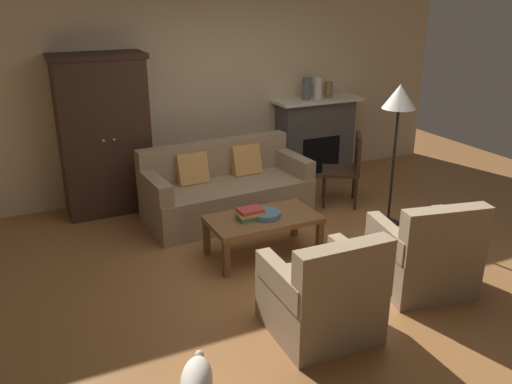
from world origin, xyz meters
TOP-DOWN VIEW (x-y plane):
  - ground_plane at (0.00, 0.00)m, footprint 9.60×9.60m
  - back_wall at (0.00, 2.55)m, footprint 7.20×0.10m
  - fireplace at (1.55, 2.30)m, footprint 1.26×0.48m
  - armoire at (-1.40, 2.22)m, footprint 1.06×0.57m
  - couch at (-0.20, 1.42)m, footprint 1.96×0.96m
  - coffee_table at (-0.25, 0.33)m, footprint 1.10×0.60m
  - fruit_bowl at (-0.22, 0.32)m, footprint 0.30×0.30m
  - book_stack at (-0.39, 0.34)m, footprint 0.26×0.19m
  - mantel_vase_slate at (1.37, 2.28)m, footprint 0.12×0.12m
  - mantel_vase_cream at (1.55, 2.28)m, footprint 0.13×0.13m
  - mantel_vase_bronze at (1.73, 2.28)m, footprint 0.11×0.11m
  - armchair_near_left at (-0.42, -1.06)m, footprint 0.80×0.79m
  - armchair_near_right at (0.76, -0.87)m, footprint 0.91×0.91m
  - side_chair_wooden at (1.32, 1.13)m, footprint 0.61×0.61m
  - floor_lamp at (1.40, 0.40)m, footprint 0.36×0.36m

SIDE VIEW (x-z plane):
  - ground_plane at x=0.00m, z-range 0.00..0.00m
  - armchair_near_left at x=-0.42m, z-range -0.12..0.76m
  - armchair_near_right at x=0.76m, z-range -0.12..0.76m
  - couch at x=-0.20m, z-range -0.11..0.75m
  - coffee_table at x=-0.25m, z-range 0.16..0.58m
  - fruit_bowl at x=-0.22m, z-range 0.42..0.47m
  - book_stack at x=-0.39m, z-range 0.42..0.53m
  - side_chair_wooden at x=1.32m, z-range 0.06..0.96m
  - fireplace at x=1.55m, z-range 0.01..1.13m
  - armoire at x=-1.40m, z-range 0.00..1.88m
  - mantel_vase_bronze at x=1.73m, z-range 1.12..1.34m
  - mantel_vase_cream at x=1.55m, z-range 1.12..1.42m
  - mantel_vase_slate at x=1.37m, z-range 1.12..1.42m
  - floor_lamp at x=1.40m, z-range 0.58..2.19m
  - back_wall at x=0.00m, z-range 0.00..2.80m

